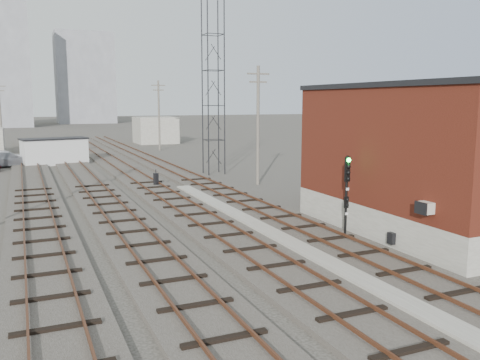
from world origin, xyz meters
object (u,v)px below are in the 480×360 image
car_silver (5,159)px  car_grey (7,159)px  switch_stand (156,179)px  signal_mast (347,190)px  site_trailer (55,151)px

car_silver → car_grey: car_silver is taller
switch_stand → car_grey: 20.49m
switch_stand → car_silver: car_silver is taller
signal_mast → car_grey: bearing=113.4°
signal_mast → switch_stand: bearing=105.0°
car_silver → car_grey: bearing=-175.8°
signal_mast → car_grey: (-15.22, 35.13, -1.53)m
switch_stand → car_silver: 21.01m
site_trailer → car_grey: 4.52m
site_trailer → car_silver: 4.66m
switch_stand → car_grey: (-10.52, 17.58, 0.15)m
car_grey → switch_stand: bearing=-171.8°
site_trailer → car_grey: bearing=172.5°
signal_mast → car_silver: 38.84m
switch_stand → car_grey: car_grey is taller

